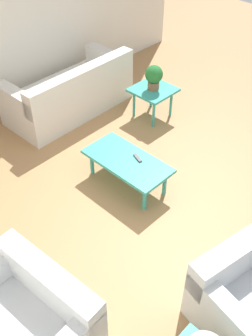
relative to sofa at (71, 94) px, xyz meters
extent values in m
plane|color=#A87A4C|center=(-2.26, 0.51, -0.31)|extent=(14.00, 14.00, 0.00)
cube|color=silver|center=(0.80, 0.51, 1.04)|extent=(0.12, 7.20, 2.70)
cube|color=silver|center=(0.05, 0.00, -0.09)|extent=(0.95, 2.00, 0.44)
cube|color=silver|center=(-0.30, -0.01, 0.32)|extent=(0.25, 1.98, 0.39)
cube|color=silver|center=(0.07, -0.89, 0.26)|extent=(0.91, 0.22, 0.25)
cube|color=silver|center=(0.03, 0.89, 0.26)|extent=(0.91, 0.22, 0.25)
cube|color=silver|center=(-3.90, 1.21, -0.11)|extent=(1.02, 0.96, 0.40)
cube|color=silver|center=(-3.56, 1.14, 0.26)|extent=(0.35, 0.83, 0.35)
cube|color=silver|center=(-3.83, 1.53, 0.20)|extent=(0.90, 0.33, 0.23)
cube|color=silver|center=(-2.63, 2.71, -0.11)|extent=(1.20, 0.97, 0.40)
cube|color=silver|center=(-2.60, 2.37, 0.26)|extent=(1.14, 0.29, 0.35)
cube|color=teal|center=(-1.80, 0.60, 0.05)|extent=(1.10, 0.55, 0.04)
cylinder|color=teal|center=(-2.26, 0.42, -0.14)|extent=(0.05, 0.05, 0.34)
cylinder|color=teal|center=(-1.34, 0.42, -0.14)|extent=(0.05, 0.05, 0.34)
cylinder|color=teal|center=(-2.26, 0.78, -0.14)|extent=(0.05, 0.05, 0.34)
cylinder|color=teal|center=(-1.34, 0.78, -0.14)|extent=(0.05, 0.05, 0.34)
cube|color=teal|center=(-1.00, -0.78, 0.15)|extent=(0.59, 0.59, 0.04)
cylinder|color=teal|center=(-1.20, -0.98, -0.09)|extent=(0.04, 0.04, 0.44)
cylinder|color=teal|center=(-0.80, -0.98, -0.09)|extent=(0.04, 0.04, 0.44)
cylinder|color=teal|center=(-1.20, -0.58, -0.09)|extent=(0.04, 0.04, 0.44)
cylinder|color=teal|center=(-0.80, -0.58, -0.09)|extent=(0.04, 0.04, 0.44)
cylinder|color=brown|center=(-1.00, -0.78, 0.23)|extent=(0.17, 0.17, 0.13)
sphere|color=#236B2D|center=(-1.00, -0.78, 0.41)|extent=(0.26, 0.26, 0.26)
cube|color=#4C4C51|center=(-1.87, 0.50, 0.08)|extent=(0.16, 0.09, 0.02)
camera|label=1|loc=(-4.35, 3.24, 3.14)|focal=42.00mm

